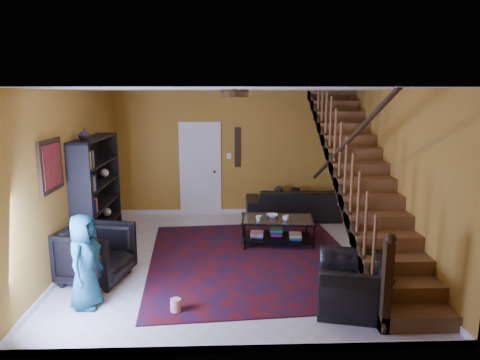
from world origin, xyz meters
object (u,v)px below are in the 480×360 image
(armchair_left, at_px, (96,253))
(bookshelf, at_px, (98,195))
(armchair_right, at_px, (353,284))
(sofa, at_px, (299,203))
(coffee_table, at_px, (277,229))

(armchair_left, bearing_deg, bookshelf, 27.95)
(armchair_right, bearing_deg, sofa, -166.70)
(bookshelf, xyz_separation_m, coffee_table, (3.22, 0.04, -0.68))
(armchair_right, bearing_deg, coffee_table, -151.04)
(bookshelf, height_order, coffee_table, bookshelf)
(bookshelf, relative_size, sofa, 0.86)
(armchair_left, xyz_separation_m, armchair_right, (3.55, -0.97, -0.09))
(bookshelf, distance_m, sofa, 4.30)
(sofa, distance_m, coffee_table, 1.79)
(armchair_right, bearing_deg, armchair_left, -92.03)
(armchair_left, xyz_separation_m, coffee_table, (2.87, 1.47, -0.13))
(sofa, distance_m, armchair_left, 4.73)
(bookshelf, distance_m, coffee_table, 3.29)
(bookshelf, height_order, armchair_left, bookshelf)
(armchair_right, relative_size, coffee_table, 0.74)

